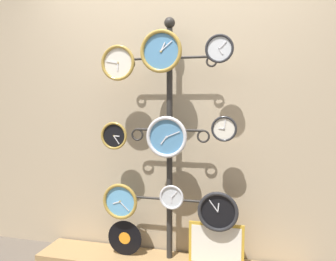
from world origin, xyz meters
TOP-DOWN VIEW (x-y plane):
  - shop_wall at (0.00, 0.57)m, footprint 4.40×0.04m
  - display_stand at (0.00, 0.41)m, footprint 0.78×0.41m
  - clock_top_left at (-0.38, 0.29)m, footprint 0.28×0.04m
  - clock_top_center at (-0.04, 0.31)m, footprint 0.33×0.04m
  - clock_top_right at (0.40, 0.30)m, footprint 0.21×0.04m
  - clock_middle_left at (-0.44, 0.34)m, footprint 0.23×0.04m
  - clock_middle_center at (-0.00, 0.32)m, footprint 0.32×0.04m
  - clock_middle_right at (0.43, 0.34)m, footprint 0.19×0.04m
  - clock_bottom_left at (-0.39, 0.32)m, footprint 0.30×0.04m
  - clock_bottom_center at (0.04, 0.32)m, footprint 0.19×0.04m
  - clock_bottom_right at (0.40, 0.32)m, footprint 0.31×0.04m
  - vinyl_record at (-0.37, 0.36)m, footprint 0.29×0.01m
  - picture_frame at (0.38, 0.37)m, footprint 0.43×0.02m

SIDE VIEW (x-z plane):
  - vinyl_record at x=-0.37m, z-range 0.06..0.35m
  - picture_frame at x=0.38m, z-range 0.06..0.40m
  - clock_bottom_right at x=0.40m, z-range 0.35..0.66m
  - clock_bottom_left at x=-0.39m, z-range 0.38..0.68m
  - clock_bottom_center at x=0.04m, z-range 0.50..0.69m
  - display_stand at x=0.00m, z-range -0.28..1.71m
  - clock_middle_left at x=-0.44m, z-range 0.95..1.18m
  - clock_middle_center at x=0.00m, z-range 0.90..1.23m
  - clock_middle_right at x=0.43m, z-range 1.04..1.23m
  - shop_wall at x=0.00m, z-range 0.00..2.80m
  - clock_top_left at x=-0.38m, z-range 1.50..1.78m
  - clock_top_center at x=-0.04m, z-range 1.55..1.88m
  - clock_top_right at x=0.40m, z-range 1.61..1.82m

